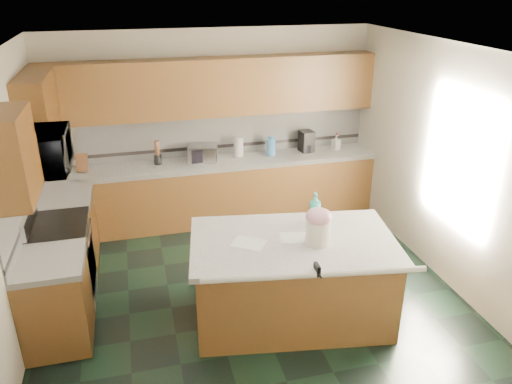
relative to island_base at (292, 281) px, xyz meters
name	(u,v)px	position (x,y,z in m)	size (l,w,h in m)	color
floor	(251,295)	(-0.33, 0.45, -0.43)	(4.60, 4.60, 0.00)	black
ceiling	(250,51)	(-0.33, 0.45, 2.27)	(4.60, 4.60, 0.00)	white
wall_back	(212,125)	(-0.33, 2.77, 0.92)	(4.60, 0.04, 2.70)	beige
wall_front	(340,329)	(-0.33, -1.87, 0.92)	(4.60, 0.04, 2.70)	beige
wall_left	(6,211)	(-2.65, 0.45, 0.92)	(0.04, 4.60, 2.70)	beige
wall_right	(449,166)	(1.99, 0.45, 0.92)	(0.04, 4.60, 2.70)	beige
back_base_cab	(218,192)	(-0.33, 2.45, 0.00)	(4.60, 0.60, 0.86)	#331C08
back_countertop	(217,163)	(-0.33, 2.45, 0.46)	(4.60, 0.64, 0.06)	white
back_upper_cab	(213,87)	(-0.33, 2.59, 1.51)	(4.60, 0.33, 0.78)	#331C08
back_backsplash	(213,134)	(-0.33, 2.74, 0.81)	(4.60, 0.02, 0.63)	silver
back_accent_band	(213,147)	(-0.33, 2.73, 0.61)	(4.60, 0.01, 0.05)	black
left_base_cab_rear	(69,231)	(-2.33, 1.74, 0.00)	(0.60, 0.82, 0.86)	#331C08
left_counter_rear	(64,197)	(-2.33, 1.74, 0.46)	(0.64, 0.82, 0.06)	white
left_base_cab_front	(56,303)	(-2.33, 0.21, 0.00)	(0.60, 0.72, 0.86)	#331C08
left_counter_front	(48,262)	(-2.33, 0.21, 0.46)	(0.64, 0.72, 0.06)	white
left_backsplash	(22,198)	(-2.62, 1.00, 0.81)	(0.02, 2.30, 0.63)	silver
left_accent_band	(26,215)	(-2.61, 1.00, 0.61)	(0.01, 2.30, 0.05)	black
left_upper_cab_rear	(38,109)	(-2.47, 1.88, 1.51)	(0.33, 1.09, 0.78)	#331C08
left_upper_cab_front	(10,157)	(-2.47, 0.21, 1.51)	(0.33, 0.72, 0.78)	#331C08
range_body	(63,263)	(-2.33, 0.95, 0.01)	(0.60, 0.76, 0.88)	#B7B7BC
range_oven_door	(91,262)	(-2.04, 0.95, -0.03)	(0.02, 0.68, 0.55)	black
range_cooktop	(57,226)	(-2.33, 0.95, 0.47)	(0.62, 0.78, 0.04)	black
range_handle	(90,232)	(-2.01, 0.95, 0.35)	(0.02, 0.02, 0.66)	#B7B7BC
range_backguard	(28,218)	(-2.59, 0.95, 0.59)	(0.06, 0.76, 0.18)	#B7B7BC
microwave	(43,151)	(-2.33, 0.95, 1.30)	(0.73, 0.50, 0.41)	#B7B7BC
island_base	(292,281)	(0.00, 0.00, 0.00)	(1.94, 1.11, 0.86)	#331C08
island_top	(293,242)	(0.00, 0.00, 0.46)	(2.04, 1.21, 0.06)	white
island_bullnose	(315,275)	(0.00, -0.61, 0.46)	(0.06, 0.06, 2.04)	white
treat_jar	(318,232)	(0.21, -0.12, 0.62)	(0.24, 0.24, 0.25)	white
treat_jar_lid	(319,217)	(0.21, -0.12, 0.78)	(0.26, 0.26, 0.16)	#EDA4BB
treat_jar_knob	(319,212)	(0.21, -0.12, 0.83)	(0.03, 0.03, 0.09)	tan
treat_jar_knob_end_l	(315,212)	(0.17, -0.12, 0.83)	(0.05, 0.05, 0.05)	tan
treat_jar_knob_end_r	(323,211)	(0.25, -0.12, 0.83)	(0.05, 0.05, 0.05)	tan
soap_bottle_island	(315,209)	(0.32, 0.26, 0.67)	(0.14, 0.14, 0.36)	teal
paper_sheet_a	(295,238)	(0.03, 0.04, 0.49)	(0.30, 0.22, 0.00)	white
paper_sheet_b	(249,243)	(-0.45, 0.04, 0.49)	(0.32, 0.24, 0.00)	white
clamp_body	(317,269)	(0.03, -0.59, 0.50)	(0.03, 0.11, 0.10)	black
clamp_handle	(320,275)	(0.03, -0.65, 0.48)	(0.02, 0.02, 0.08)	black
knife_block	(82,163)	(-2.14, 2.50, 0.61)	(0.13, 0.11, 0.25)	#472814
utensil_crock	(158,159)	(-1.15, 2.53, 0.56)	(0.11, 0.11, 0.14)	black
utensil_bundle	(157,148)	(-1.15, 2.53, 0.73)	(0.06, 0.06, 0.20)	#472814
toaster_oven	(203,153)	(-0.52, 2.50, 0.60)	(0.39, 0.27, 0.23)	#B7B7BC
toaster_oven_door	(204,156)	(-0.52, 2.38, 0.60)	(0.35, 0.01, 0.19)	black
paper_towel	(239,147)	(0.01, 2.55, 0.64)	(0.13, 0.13, 0.30)	white
paper_towel_base	(239,156)	(0.01, 2.55, 0.50)	(0.20, 0.20, 0.01)	#B7B7BC
water_jug	(271,147)	(0.48, 2.51, 0.61)	(0.15, 0.15, 0.25)	teal
water_jug_neck	(271,137)	(0.48, 2.51, 0.76)	(0.07, 0.07, 0.04)	teal
coffee_maker	(306,141)	(1.04, 2.53, 0.65)	(0.18, 0.20, 0.31)	black
coffee_carafe	(307,148)	(1.04, 2.49, 0.55)	(0.13, 0.13, 0.13)	black
soap_bottle_back	(336,142)	(1.50, 2.50, 0.61)	(0.10, 0.11, 0.23)	white
soap_back_cap	(337,134)	(1.50, 2.50, 0.74)	(0.02, 0.02, 0.03)	red
window_light_proxy	(459,160)	(1.96, 0.25, 1.07)	(0.02, 1.40, 1.10)	white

